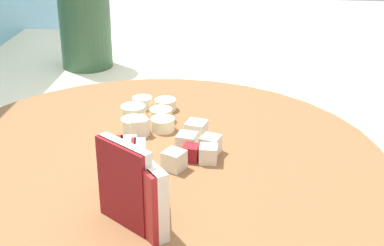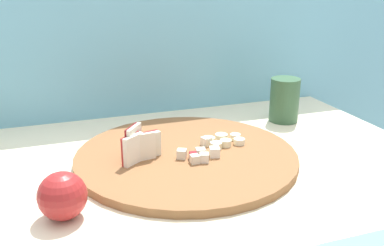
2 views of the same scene
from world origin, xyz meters
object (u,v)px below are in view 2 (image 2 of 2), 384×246
object	(u,v)px
apple_dice_pile	(201,151)
banana_slice_rows	(223,141)
small_jar	(284,100)
apple_wedge_fan	(140,146)
cutting_board	(186,156)
whole_apple	(62,196)

from	to	relation	value
apple_dice_pile	banana_slice_rows	distance (m)	0.08
small_jar	apple_wedge_fan	bearing A→B (deg)	-159.64
apple_dice_pile	banana_slice_rows	world-z (taller)	apple_dice_pile
banana_slice_rows	apple_wedge_fan	bearing A→B (deg)	-173.50
cutting_board	apple_wedge_fan	xyz separation A→B (m)	(-0.09, -0.00, 0.04)
cutting_board	apple_dice_pile	size ratio (longest dim) A/B	4.46
apple_dice_pile	whole_apple	xyz separation A→B (m)	(-0.27, -0.12, 0.01)
cutting_board	apple_dice_pile	xyz separation A→B (m)	(0.02, -0.02, 0.02)
apple_dice_pile	whole_apple	world-z (taller)	whole_apple
apple_wedge_fan	whole_apple	size ratio (longest dim) A/B	1.11
cutting_board	apple_dice_pile	bearing A→B (deg)	-42.67
banana_slice_rows	cutting_board	bearing A→B (deg)	-167.94
banana_slice_rows	whole_apple	size ratio (longest dim) A/B	1.14
apple_wedge_fan	apple_dice_pile	xyz separation A→B (m)	(0.12, -0.02, -0.02)
apple_dice_pile	banana_slice_rows	xyz separation A→B (m)	(0.06, 0.04, -0.00)
banana_slice_rows	small_jar	distance (m)	0.26
apple_wedge_fan	banana_slice_rows	xyz separation A→B (m)	(0.18, 0.02, -0.02)
cutting_board	whole_apple	world-z (taller)	whole_apple
banana_slice_rows	whole_apple	xyz separation A→B (m)	(-0.33, -0.16, 0.01)
apple_wedge_fan	banana_slice_rows	distance (m)	0.18
cutting_board	apple_wedge_fan	bearing A→B (deg)	-178.86
apple_dice_pile	small_jar	xyz separation A→B (m)	(0.28, 0.17, 0.03)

